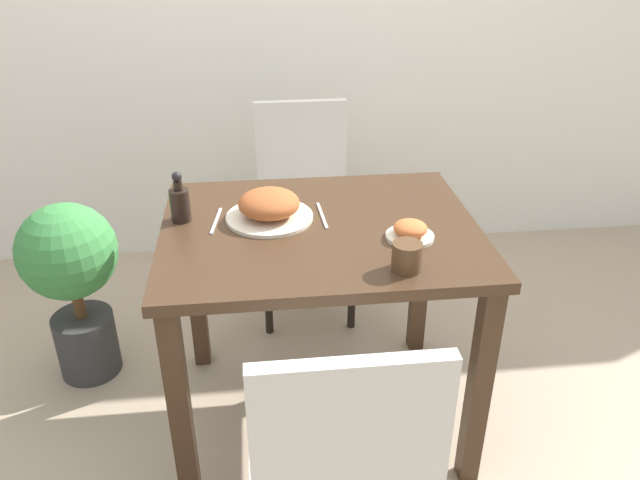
% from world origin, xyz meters
% --- Properties ---
extents(ground_plane, '(16.00, 16.00, 0.00)m').
position_xyz_m(ground_plane, '(0.00, 0.00, 0.00)').
color(ground_plane, tan).
extents(dining_table, '(0.99, 0.79, 0.77)m').
position_xyz_m(dining_table, '(0.00, 0.00, 0.64)').
color(dining_table, '#3D2819').
rests_on(dining_table, ground_plane).
extents(chair_near, '(0.42, 0.42, 0.92)m').
position_xyz_m(chair_near, '(-0.03, -0.73, 0.52)').
color(chair_near, silver).
rests_on(chair_near, ground_plane).
extents(chair_far, '(0.42, 0.42, 0.92)m').
position_xyz_m(chair_far, '(0.02, 0.77, 0.52)').
color(chair_far, silver).
rests_on(chair_far, ground_plane).
extents(food_plate, '(0.28, 0.28, 0.10)m').
position_xyz_m(food_plate, '(-0.15, 0.07, 0.81)').
color(food_plate, beige).
rests_on(food_plate, dining_table).
extents(side_plate, '(0.15, 0.15, 0.06)m').
position_xyz_m(side_plate, '(0.26, -0.11, 0.79)').
color(side_plate, beige).
rests_on(side_plate, dining_table).
extents(drink_cup, '(0.08, 0.08, 0.08)m').
position_xyz_m(drink_cup, '(0.20, -0.29, 0.81)').
color(drink_cup, '#4C331E').
rests_on(drink_cup, dining_table).
extents(sauce_bottle, '(0.06, 0.06, 0.16)m').
position_xyz_m(sauce_bottle, '(-0.43, 0.09, 0.83)').
color(sauce_bottle, black).
rests_on(sauce_bottle, dining_table).
extents(fork_utensil, '(0.03, 0.18, 0.00)m').
position_xyz_m(fork_utensil, '(-0.32, 0.07, 0.77)').
color(fork_utensil, silver).
rests_on(fork_utensil, dining_table).
extents(spoon_utensil, '(0.02, 0.19, 0.00)m').
position_xyz_m(spoon_utensil, '(0.01, 0.07, 0.77)').
color(spoon_utensil, silver).
rests_on(spoon_utensil, dining_table).
extents(potted_plant_left, '(0.36, 0.36, 0.72)m').
position_xyz_m(potted_plant_left, '(-0.88, 0.34, 0.45)').
color(potted_plant_left, '#333333').
rests_on(potted_plant_left, ground_plane).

